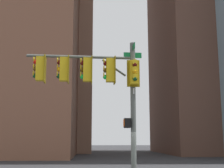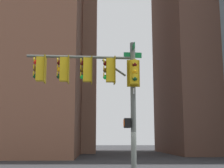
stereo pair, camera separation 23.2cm
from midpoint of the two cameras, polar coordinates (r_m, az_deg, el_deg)
The scene contains 3 objects.
signal_pole_assembly at distance 13.22m, azimuth -2.74°, elevation 0.40°, with size 4.90×1.18×6.35m.
building_brick_midblock at distance 47.42m, azimuth -18.76°, elevation 9.14°, with size 19.98×19.66×34.60m, color brown.
building_brick_farside at distance 62.22m, azimuth -13.60°, elevation 11.71°, with size 21.12×18.45×49.80m, color #845B47.
Camera 1 is at (-1.91, -13.18, 2.22)m, focal length 50.20 mm.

